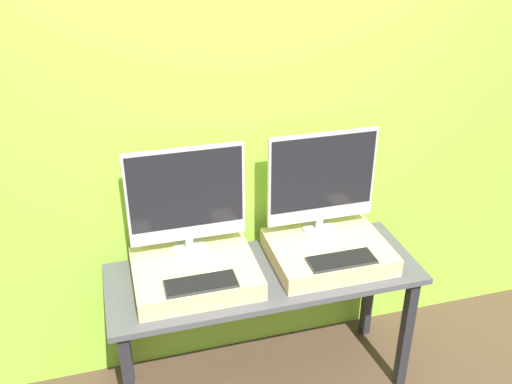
% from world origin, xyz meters
% --- Properties ---
extents(wall_back, '(8.00, 0.04, 2.60)m').
position_xyz_m(wall_back, '(0.00, 0.62, 1.30)').
color(wall_back, '#8CC638').
rests_on(wall_back, ground_plane).
extents(workbench, '(1.51, 0.55, 0.73)m').
position_xyz_m(workbench, '(0.00, 0.28, 0.63)').
color(workbench, '#47474C').
rests_on(workbench, ground_plane).
extents(wooden_riser_left, '(0.57, 0.46, 0.09)m').
position_xyz_m(wooden_riser_left, '(-0.33, 0.29, 0.78)').
color(wooden_riser_left, '#D6B77F').
rests_on(wooden_riser_left, workbench).
extents(monitor_left, '(0.55, 0.17, 0.53)m').
position_xyz_m(monitor_left, '(-0.33, 0.42, 1.11)').
color(monitor_left, '#B2B2B7').
rests_on(monitor_left, wooden_riser_left).
extents(keyboard_left, '(0.32, 0.13, 0.01)m').
position_xyz_m(keyboard_left, '(-0.33, 0.13, 0.83)').
color(keyboard_left, '#2D2D2D').
rests_on(keyboard_left, wooden_riser_left).
extents(wooden_riser_right, '(0.57, 0.46, 0.09)m').
position_xyz_m(wooden_riser_right, '(0.33, 0.29, 0.78)').
color(wooden_riser_right, '#D6B77F').
rests_on(wooden_riser_right, workbench).
extents(monitor_right, '(0.55, 0.17, 0.53)m').
position_xyz_m(monitor_right, '(0.33, 0.42, 1.11)').
color(monitor_right, '#B2B2B7').
rests_on(monitor_right, wooden_riser_right).
extents(keyboard_right, '(0.32, 0.13, 0.01)m').
position_xyz_m(keyboard_right, '(0.33, 0.13, 0.83)').
color(keyboard_right, '#2D2D2D').
rests_on(keyboard_right, wooden_riser_right).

